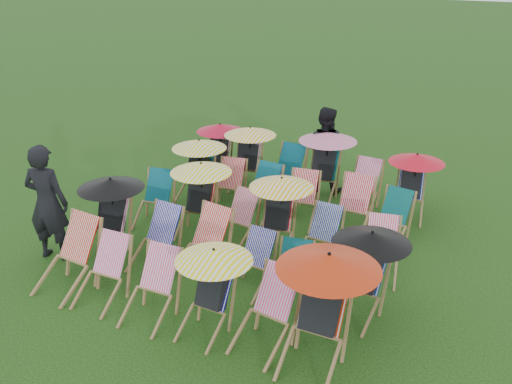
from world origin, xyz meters
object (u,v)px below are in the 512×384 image
at_px(deckchair_0, 66,257).
at_px(person_rear, 324,149).
at_px(deckchair_5, 319,309).
at_px(person_left, 47,203).
at_px(deckchair_29, 412,185).

height_order(deckchair_0, person_rear, person_rear).
relative_size(deckchair_5, person_left, 0.76).
bearing_deg(person_rear, deckchair_0, 65.99).
height_order(person_left, person_rear, person_left).
bearing_deg(deckchair_29, person_left, -149.60).
height_order(deckchair_5, deckchair_29, deckchair_5).
bearing_deg(deckchair_5, person_rear, 109.32).
bearing_deg(deckchair_0, person_left, 151.29).
xyz_separation_m(deckchair_0, deckchair_5, (3.85, 0.03, 0.25)).
height_order(deckchair_0, person_left, person_left).
bearing_deg(deckchair_0, deckchair_29, 54.78).
height_order(deckchair_5, person_rear, person_rear).
distance_m(deckchair_0, deckchair_29, 6.09).
xyz_separation_m(deckchair_5, person_left, (-4.72, 0.56, 0.19)).
relative_size(deckchair_0, deckchair_5, 0.71).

